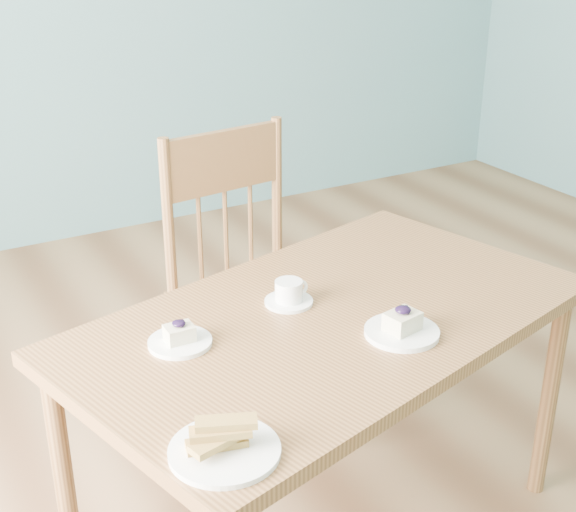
{
  "coord_description": "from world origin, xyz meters",
  "views": [
    {
      "loc": [
        -1.26,
        -1.5,
        1.64
      ],
      "look_at": [
        -0.4,
        0.03,
        0.86
      ],
      "focal_mm": 50.0,
      "sensor_mm": 36.0,
      "label": 1
    }
  ],
  "objects": [
    {
      "name": "room",
      "position": [
        0.0,
        0.0,
        1.35
      ],
      "size": [
        5.01,
        5.01,
        2.71
      ],
      "color": "#916944",
      "rests_on": "ground"
    },
    {
      "name": "biscotti_plate",
      "position": [
        -0.77,
        -0.39,
        0.72
      ],
      "size": [
        0.21,
        0.21,
        0.07
      ],
      "rotation": [
        0.0,
        0.0,
        -0.2
      ],
      "color": "white",
      "rests_on": "dining_table"
    },
    {
      "name": "dining_chair",
      "position": [
        -0.23,
        0.56,
        0.51
      ],
      "size": [
        0.5,
        0.49,
        1.0
      ],
      "rotation": [
        0.0,
        0.0,
        0.12
      ],
      "color": "#906036",
      "rests_on": "ground"
    },
    {
      "name": "cheesecake_plate_far",
      "position": [
        -0.69,
        0.02,
        0.72
      ],
      "size": [
        0.15,
        0.15,
        0.06
      ],
      "rotation": [
        0.0,
        0.0,
        -0.03
      ],
      "color": "white",
      "rests_on": "dining_table"
    },
    {
      "name": "cheesecake_plate_near",
      "position": [
        -0.22,
        -0.19,
        0.72
      ],
      "size": [
        0.18,
        0.18,
        0.07
      ],
      "rotation": [
        0.0,
        0.0,
        0.19
      ],
      "color": "white",
      "rests_on": "dining_table"
    },
    {
      "name": "coffee_cup",
      "position": [
        -0.37,
        0.08,
        0.73
      ],
      "size": [
        0.12,
        0.12,
        0.06
      ],
      "rotation": [
        0.0,
        0.0,
        0.0
      ],
      "color": "white",
      "rests_on": "dining_table"
    },
    {
      "name": "dining_table",
      "position": [
        -0.31,
        -0.02,
        0.63
      ],
      "size": [
        1.46,
        1.05,
        0.7
      ],
      "rotation": [
        0.0,
        0.0,
        0.25
      ],
      "color": "#906036",
      "rests_on": "ground"
    }
  ]
}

